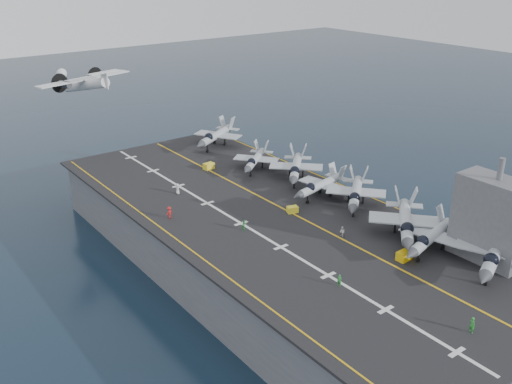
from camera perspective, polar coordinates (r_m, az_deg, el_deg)
ground at (r=99.29m, az=1.40°, el=-7.65°), size 500.00×500.00×0.00m
hull at (r=96.86m, az=1.43°, el=-5.10°), size 36.00×90.00×10.00m
flight_deck at (r=94.54m, az=1.46°, el=-2.31°), size 38.00×92.00×0.40m
foul_line at (r=96.18m, az=2.86°, el=-1.74°), size 0.35×90.00×0.02m
landing_centerline at (r=91.18m, az=-1.49°, el=-3.15°), size 0.50×90.00×0.02m
deck_edge_port at (r=85.96m, az=-7.48°, el=-5.05°), size 0.25×90.00×0.02m
deck_edge_stbd at (r=106.04m, az=9.32°, el=0.38°), size 0.25×90.00×0.02m
island_superstructure at (r=84.27m, az=22.67°, el=-1.68°), size 5.00×10.00×15.00m
fighter_jet_0 at (r=83.50m, az=22.84°, el=-5.51°), size 19.05×16.05×5.62m
fighter_jet_1 at (r=85.65m, az=17.18°, el=-4.18°), size 16.34×12.78×5.03m
fighter_jet_2 at (r=88.40m, az=14.77°, el=-2.78°), size 19.65×19.17×5.73m
fighter_jet_3 at (r=97.69m, az=9.96°, el=-0.01°), size 18.02×17.37×5.24m
fighter_jet_4 at (r=100.73m, az=6.50°, el=0.76°), size 15.14×11.53×4.75m
fighter_jet_5 at (r=108.01m, az=4.01°, el=2.55°), size 17.93×17.96×5.29m
fighter_jet_6 at (r=112.92m, az=-0.07°, el=3.33°), size 15.94×15.18×4.62m
fighter_jet_8 at (r=127.29m, az=-4.01°, el=5.73°), size 18.79×16.84×5.44m
tow_cart_a at (r=83.13m, az=14.61°, el=-6.18°), size 2.21×1.47×1.30m
tow_cart_b at (r=94.94m, az=3.67°, el=-1.76°), size 2.02×1.57×1.07m
tow_cart_c at (r=114.29m, az=-4.74°, el=2.60°), size 2.24×1.63×1.24m
crew_1 at (r=75.27m, az=8.34°, el=-8.74°), size 0.99×1.16×1.62m
crew_2 at (r=88.71m, az=-1.18°, el=-3.32°), size 1.05×0.72×1.71m
crew_3 at (r=93.59m, az=-8.67°, el=-2.04°), size 1.35×1.03×2.02m
crew_5 at (r=102.91m, az=-7.85°, el=0.33°), size 0.99×1.28×1.92m
crew_6 at (r=70.62m, az=20.81°, el=-12.30°), size 1.05×1.35×2.01m
crew_7 at (r=87.65m, az=8.62°, el=-3.95°), size 0.96×1.16×1.66m
transport_plane at (r=127.74m, az=-16.70°, el=10.23°), size 25.25×20.31×5.22m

